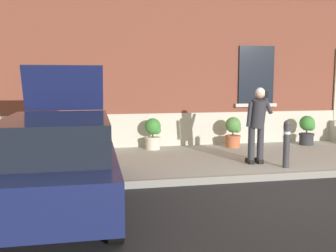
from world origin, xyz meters
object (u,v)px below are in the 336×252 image
(bollard_near_person, at_px, (287,142))
(planter_terracotta, at_px, (233,131))
(planter_olive, at_px, (67,137))
(planter_cream, at_px, (153,133))
(hatchback_car_navy, at_px, (59,161))
(person_on_phone, at_px, (257,121))
(planter_charcoal, at_px, (307,129))

(bollard_near_person, relative_size, planter_terracotta, 1.22)
(planter_olive, distance_m, planter_cream, 2.29)
(hatchback_car_navy, distance_m, planter_olive, 3.93)
(bollard_near_person, distance_m, planter_olive, 5.38)
(planter_cream, distance_m, planter_terracotta, 2.28)
(person_on_phone, bearing_deg, planter_terracotta, 89.72)
(hatchback_car_navy, xyz_separation_m, planter_cream, (2.18, 4.19, -0.19))
(hatchback_car_navy, relative_size, person_on_phone, 2.35)
(person_on_phone, bearing_deg, planter_charcoal, 47.04)
(hatchback_car_navy, relative_size, planter_cream, 4.75)
(hatchback_car_navy, height_order, planter_cream, hatchback_car_navy)
(bollard_near_person, xyz_separation_m, planter_cream, (-2.49, 2.76, -0.11))
(planter_charcoal, bearing_deg, planter_olive, -179.20)
(hatchback_car_navy, height_order, person_on_phone, hatchback_car_navy)
(bollard_near_person, bearing_deg, planter_olive, 152.40)
(bollard_near_person, height_order, planter_terracotta, bollard_near_person)
(person_on_phone, distance_m, planter_charcoal, 3.38)
(planter_cream, xyz_separation_m, planter_charcoal, (4.56, -0.18, 0.00))
(person_on_phone, height_order, planter_cream, person_on_phone)
(planter_terracotta, distance_m, planter_charcoal, 2.28)
(bollard_near_person, height_order, planter_charcoal, bollard_near_person)
(planter_terracotta, bearing_deg, bollard_near_person, -85.43)
(bollard_near_person, xyz_separation_m, planter_olive, (-4.77, 2.49, -0.11))
(planter_olive, height_order, planter_cream, same)
(bollard_near_person, bearing_deg, planter_charcoal, 51.37)
(hatchback_car_navy, bearing_deg, planter_terracotta, 42.29)
(planter_cream, bearing_deg, person_on_phone, -49.35)
(hatchback_car_navy, xyz_separation_m, planter_terracotta, (4.46, 4.06, -0.19))
(planter_cream, xyz_separation_m, planter_terracotta, (2.28, -0.13, 0.00))
(person_on_phone, xyz_separation_m, planter_terracotta, (0.28, 2.19, -0.54))
(hatchback_car_navy, relative_size, planter_terracotta, 4.75)
(hatchback_car_navy, xyz_separation_m, planter_olive, (-0.09, 3.92, -0.19))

